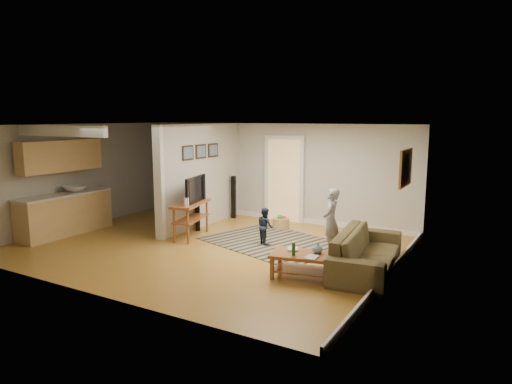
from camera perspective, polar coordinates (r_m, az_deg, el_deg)
ground at (r=9.62m, az=-6.00°, el=-6.74°), size 7.50×7.50×0.00m
room_shell at (r=10.31m, az=-9.56°, el=2.52°), size 7.54×6.02×2.52m
area_rug at (r=9.86m, az=2.19°, el=-6.26°), size 3.35×2.85×0.01m
sofa at (r=8.35m, az=13.59°, el=-9.49°), size 1.19×2.46×0.69m
coffee_table at (r=7.73m, az=6.02°, el=-8.30°), size 1.16×0.82×0.62m
tv_console at (r=10.20m, az=-8.08°, el=-1.69°), size 0.77×1.34×1.09m
speaker_left at (r=10.82m, az=-7.41°, el=-2.19°), size 0.13×0.13×1.02m
speaker_right at (r=12.10m, az=-2.81°, el=-0.64°), size 0.14×0.14×1.13m
toy_basket at (r=11.00m, az=3.15°, el=-3.87°), size 0.40×0.40×0.36m
child at (r=9.27m, az=9.25°, el=-7.44°), size 0.36×0.50×1.29m
toddler at (r=9.72m, az=1.14°, el=-6.52°), size 0.48×0.47×0.79m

